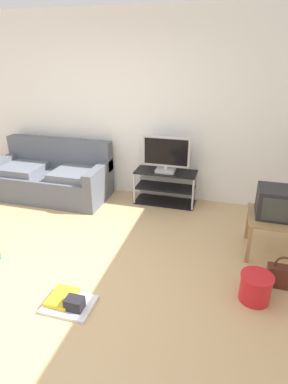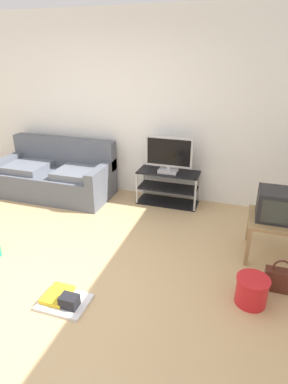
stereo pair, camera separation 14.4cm
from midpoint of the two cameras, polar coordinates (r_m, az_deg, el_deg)
ground_plane at (r=3.48m, az=-16.07°, el=-15.05°), size 9.00×9.80×0.02m
wall_back at (r=4.98m, az=-1.99°, el=14.85°), size 9.00×0.10×2.70m
couch at (r=5.26m, az=-14.55°, el=2.90°), size 1.77×0.86×0.86m
tv_stand at (r=4.81m, az=5.18°, el=0.81°), size 0.91×0.38×0.50m
flat_tv at (r=4.61m, az=5.35°, el=6.58°), size 0.69×0.22×0.53m
side_table at (r=3.79m, az=23.51°, el=-5.37°), size 0.58×0.58×0.47m
crt_tv at (r=3.71m, az=24.05°, el=-2.18°), size 0.45×0.38×0.32m
handbag at (r=3.45m, az=24.30°, el=-14.06°), size 0.29×0.12×0.34m
cleaning_bucket at (r=3.20m, az=19.99°, el=-16.13°), size 0.30×0.30×0.27m
floor_tray at (r=3.15m, az=-12.83°, el=-18.31°), size 0.44×0.34×0.14m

